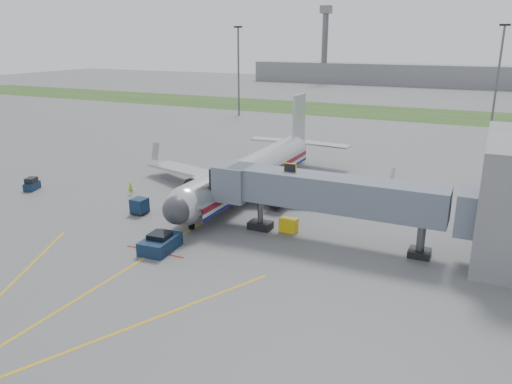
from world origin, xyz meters
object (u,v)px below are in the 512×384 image
at_px(airliner, 251,171).
at_px(belt_loader, 221,189).
at_px(baggage_tug, 32,184).
at_px(ramp_worker, 131,189).
at_px(pushback_tug, 160,243).

distance_m(airliner, belt_loader, 4.15).
distance_m(baggage_tug, ramp_worker, 12.80).
relative_size(pushback_tug, belt_loader, 0.81).
xyz_separation_m(airliner, belt_loader, (-3.08, -1.89, -2.05)).
bearing_deg(pushback_tug, baggage_tug, 161.84).
xyz_separation_m(belt_loader, ramp_worker, (-9.43, -5.04, 0.14)).
height_order(pushback_tug, belt_loader, belt_loader).
bearing_deg(belt_loader, baggage_tug, -158.30).
distance_m(airliner, ramp_worker, 14.43).
xyz_separation_m(pushback_tug, ramp_worker, (-12.78, 11.82, 0.06)).
height_order(pushback_tug, ramp_worker, pushback_tug).
relative_size(baggage_tug, belt_loader, 0.49).
height_order(pushback_tug, baggage_tug, pushback_tug).
distance_m(pushback_tug, belt_loader, 17.19).
bearing_deg(pushback_tug, airliner, 90.83).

